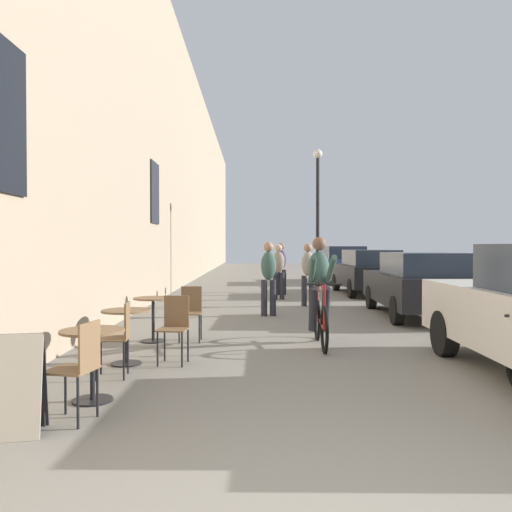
% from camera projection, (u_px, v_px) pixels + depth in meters
% --- Properties ---
extents(building_facade_left, '(0.54, 68.00, 9.74)m').
position_uv_depth(building_facade_left, '(161.00, 144.00, 16.48)').
color(building_facade_left, tan).
rests_on(building_facade_left, ground_plane).
extents(cafe_table_near, '(0.64, 0.64, 0.72)m').
position_uv_depth(cafe_table_near, '(92.00, 349.00, 5.09)').
color(cafe_table_near, black).
rests_on(cafe_table_near, ground_plane).
extents(cafe_chair_near_toward_street, '(0.45, 0.45, 0.89)m').
position_uv_depth(cafe_chair_near_toward_street, '(79.00, 364.00, 4.48)').
color(cafe_chair_near_toward_street, black).
rests_on(cafe_chair_near_toward_street, ground_plane).
extents(cafe_table_mid, '(0.64, 0.64, 0.72)m').
position_uv_depth(cafe_table_mid, '(126.00, 325.00, 6.69)').
color(cafe_table_mid, black).
rests_on(cafe_table_mid, ground_plane).
extents(cafe_chair_mid_toward_street, '(0.42, 0.42, 0.89)m').
position_uv_depth(cafe_chair_mid_toward_street, '(175.00, 324.00, 6.77)').
color(cafe_chair_mid_toward_street, black).
rests_on(cafe_chair_mid_toward_street, ground_plane).
extents(cafe_chair_mid_toward_wall, '(0.42, 0.42, 0.89)m').
position_uv_depth(cafe_chair_mid_toward_wall, '(118.00, 334.00, 6.03)').
color(cafe_chair_mid_toward_wall, black).
rests_on(cafe_chair_mid_toward_wall, ground_plane).
extents(cafe_table_far, '(0.64, 0.64, 0.72)m').
position_uv_depth(cafe_table_far, '(153.00, 310.00, 8.29)').
color(cafe_table_far, black).
rests_on(cafe_table_far, ground_plane).
extents(cafe_chair_far_toward_street, '(0.38, 0.38, 0.89)m').
position_uv_depth(cafe_chair_far_toward_street, '(191.00, 309.00, 8.37)').
color(cafe_chair_far_toward_street, black).
rests_on(cafe_chair_far_toward_street, ground_plane).
extents(sandwich_board_sign, '(0.61, 0.47, 0.84)m').
position_uv_depth(sandwich_board_sign, '(9.00, 385.00, 4.18)').
color(sandwich_board_sign, black).
rests_on(sandwich_board_sign, ground_plane).
extents(cyclist_on_bicycle, '(0.52, 1.76, 1.74)m').
position_uv_depth(cyclist_on_bicycle, '(320.00, 293.00, 8.06)').
color(cyclist_on_bicycle, black).
rests_on(cyclist_on_bicycle, ground_plane).
extents(pedestrian_near, '(0.37, 0.29, 1.66)m').
position_uv_depth(pedestrian_near, '(269.00, 274.00, 11.35)').
color(pedestrian_near, '#26262D').
rests_on(pedestrian_near, ground_plane).
extents(pedestrian_mid, '(0.37, 0.28, 1.63)m').
position_uv_depth(pedestrian_mid, '(308.00, 271.00, 13.25)').
color(pedestrian_mid, '#26262D').
rests_on(pedestrian_mid, ground_plane).
extents(pedestrian_far, '(0.34, 0.24, 1.62)m').
position_uv_depth(pedestrian_far, '(279.00, 268.00, 14.89)').
color(pedestrian_far, '#26262D').
rests_on(pedestrian_far, ground_plane).
extents(pedestrian_furthest, '(0.35, 0.25, 1.66)m').
position_uv_depth(pedestrian_furthest, '(281.00, 266.00, 16.32)').
color(pedestrian_furthest, '#26262D').
rests_on(pedestrian_furthest, ground_plane).
extents(street_lamp, '(0.32, 0.32, 4.90)m').
position_uv_depth(street_lamp, '(318.00, 201.00, 17.48)').
color(street_lamp, black).
rests_on(street_lamp, ground_plane).
extents(parked_car_second, '(1.82, 4.06, 1.42)m').
position_uv_depth(parked_car_second, '(418.00, 283.00, 11.23)').
color(parked_car_second, black).
rests_on(parked_car_second, ground_plane).
extents(parked_car_third, '(1.77, 4.09, 1.45)m').
position_uv_depth(parked_car_third, '(368.00, 271.00, 16.48)').
color(parked_car_third, black).
rests_on(parked_car_third, ground_plane).
extents(parked_car_fourth, '(1.96, 4.45, 1.57)m').
position_uv_depth(parked_car_fourth, '(340.00, 264.00, 21.96)').
color(parked_car_fourth, '#384C84').
rests_on(parked_car_fourth, ground_plane).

